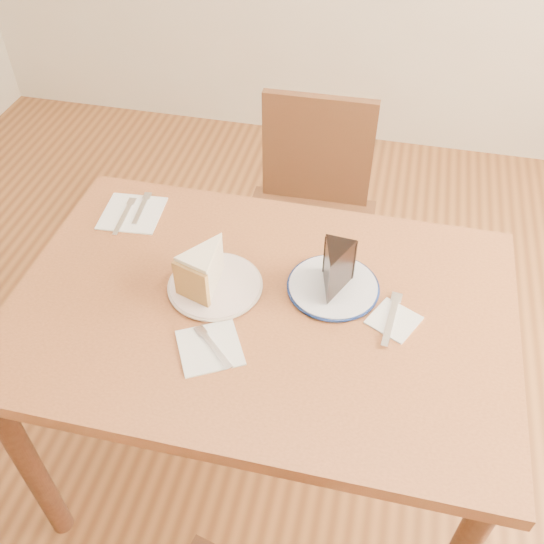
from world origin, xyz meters
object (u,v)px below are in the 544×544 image
Objects in this scene: chair_far at (308,221)px; carrot_cake at (208,267)px; table at (262,331)px; plate_cream at (215,286)px; chocolate_cake at (334,273)px; plate_navy at (333,287)px.

carrot_cake is at bearing 75.23° from chair_far.
plate_cream is at bearing 166.19° from table.
chocolate_cake reaches higher than table.
chair_far reaches higher than plate_cream.
plate_navy is at bearing 28.39° from carrot_cake.
table is 0.21m from plate_navy.
chocolate_cake is (-0.00, -0.01, 0.06)m from plate_navy.
chocolate_cake reaches higher than plate_cream.
chair_far is 0.67m from plate_cream.
plate_navy is (0.16, 0.09, 0.10)m from table.
plate_navy is (0.15, -0.55, 0.26)m from chair_far.
table is 0.16m from plate_cream.
table is 5.40× the size of plate_cream.
plate_navy reaches higher than table.
carrot_cake is at bearing 12.84° from chocolate_cake.
chair_far is 7.92× the size of chocolate_cake.
table is at bearing 3.58° from carrot_cake.
plate_navy is 1.69× the size of carrot_cake.
plate_cream is 0.29m from plate_navy.
plate_navy is at bearing 12.03° from plate_cream.
chocolate_cake is at bearing 104.03° from chair_far.
chair_far is at bearing 94.23° from carrot_cake.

